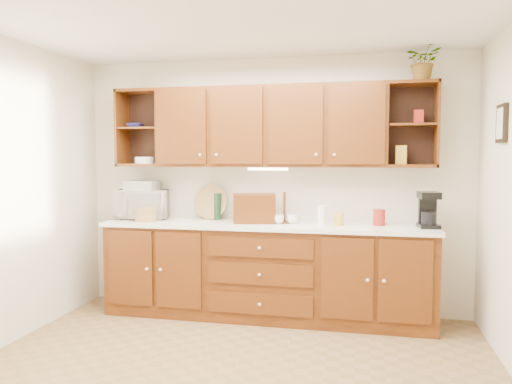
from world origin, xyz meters
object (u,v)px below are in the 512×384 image
at_px(microwave, 142,204).
at_px(coffee_maker, 428,210).
at_px(bread_box, 255,208).
at_px(potted_plant, 424,62).

relative_size(microwave, coffee_maker, 1.65).
bearing_deg(coffee_maker, bread_box, 174.65).
xyz_separation_m(microwave, coffee_maker, (2.88, -0.09, 0.01)).
distance_m(bread_box, potted_plant, 2.10).
distance_m(microwave, potted_plant, 3.14).
height_order(bread_box, coffee_maker, coffee_maker).
distance_m(bread_box, coffee_maker, 1.64).
xyz_separation_m(bread_box, potted_plant, (1.57, 0.08, 1.38)).
relative_size(microwave, bread_box, 1.33).
bearing_deg(bread_box, microwave, 162.95).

